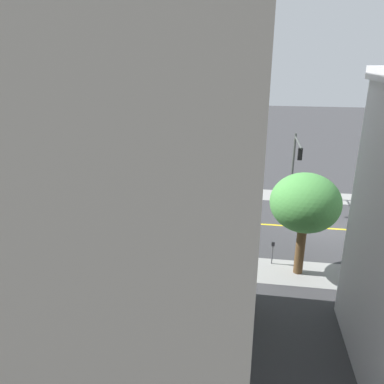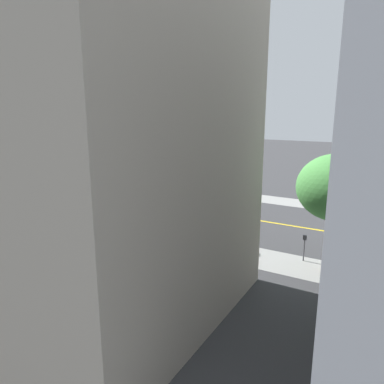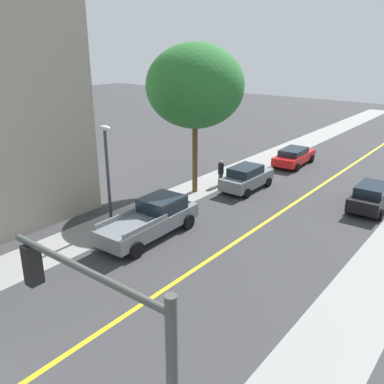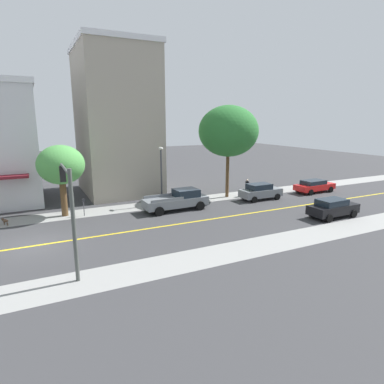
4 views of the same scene
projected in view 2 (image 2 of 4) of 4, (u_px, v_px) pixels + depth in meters
name	position (u px, v px, depth m)	size (l,w,h in m)	color
pale_office_building	(119.00, 113.00, 12.61)	(10.42, 7.68, 15.43)	#A39989
street_tree_left_near	(92.00, 127.00, 23.91)	(5.97, 5.97, 9.27)	brown
street_tree_right_corner	(337.00, 189.00, 16.60)	(3.75, 3.75, 5.89)	brown
parking_meter	(304.00, 244.00, 18.66)	(0.12, 0.18, 1.45)	#4C4C51
traffic_light_mast	(369.00, 167.00, 25.67)	(4.29, 0.32, 5.64)	#474C47
street_lamp	(183.00, 186.00, 21.14)	(0.70, 0.36, 5.42)	#38383D
red_sedan_left_curb	(37.00, 190.00, 32.08)	(2.17, 4.79, 1.38)	red
black_sedan_right_curb	(141.00, 182.00, 35.59)	(2.02, 4.35, 1.55)	black
grey_sedan_left_curb	(98.00, 199.00, 28.49)	(1.94, 4.28, 1.63)	slate
grey_pickup_truck	(194.00, 215.00, 24.00)	(2.32, 5.77, 1.83)	slate
pedestrian_black_shirt	(83.00, 203.00, 26.76)	(0.39, 0.39, 1.80)	#33384C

